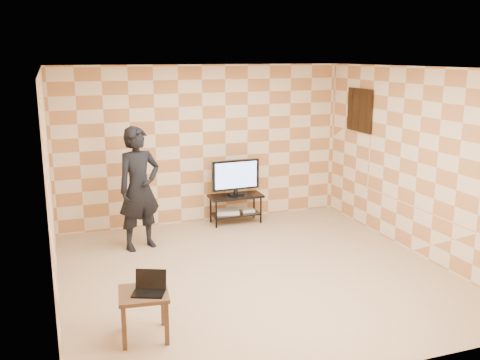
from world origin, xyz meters
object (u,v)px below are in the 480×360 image
tv_stand (236,203)px  side_table (144,300)px  tv (236,176)px  person (139,189)px

tv_stand → side_table: size_ratio=1.66×
tv_stand → tv: size_ratio=1.08×
tv → side_table: (-2.15, -3.34, -0.43)m
side_table → person: person is taller
side_table → person: 2.74m
side_table → person: (0.40, 2.66, 0.51)m
tv_stand → person: bearing=-158.6°
tv → person: 1.88m
tv_stand → tv: (-0.00, -0.00, 0.48)m
side_table → tv_stand: bearing=57.2°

